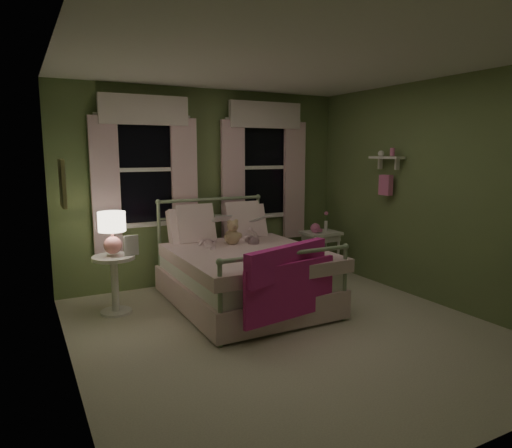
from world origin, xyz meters
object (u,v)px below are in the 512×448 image
bed (242,272)px  child_right (247,221)px  child_left (206,222)px  table_lamp (112,228)px  nightstand_left (114,276)px  teddy_bear (232,234)px  nightstand_right (321,239)px

bed → child_right: 0.73m
bed → child_left: (-0.28, 0.42, 0.55)m
table_lamp → child_left: bearing=3.2°
nightstand_left → table_lamp: table_lamp is taller
teddy_bear → nightstand_left: 1.44m
bed → child_right: child_right is taller
nightstand_left → nightstand_right: bearing=3.8°
child_left → bed: bearing=135.1°
child_left → table_lamp: child_left is taller
child_left → teddy_bear: child_left is taller
child_left → nightstand_right: 1.85m
teddy_bear → nightstand_right: bearing=10.7°
child_right → table_lamp: child_right is taller
child_right → table_lamp: (-1.67, -0.06, 0.05)m
child_left → table_lamp: bearing=14.8°
nightstand_right → child_left: bearing=-175.9°
bed → table_lamp: bearing=165.5°
child_right → teddy_bear: 0.34m
child_left → nightstand_left: bearing=14.8°
table_lamp → nightstand_right: size_ratio=0.72×
teddy_bear → nightstand_left: teddy_bear is taller
nightstand_left → nightstand_right: 2.92m
bed → child_right: size_ratio=3.00×
teddy_bear → child_left: bearing=150.5°
child_left → nightstand_right: child_left is taller
bed → table_lamp: size_ratio=4.39×
table_lamp → teddy_bear: bearing=-3.9°
table_lamp → bed: bearing=-14.5°
child_right → table_lamp: 1.67m
child_left → nightstand_right: bearing=-164.4°
nightstand_left → child_right: bearing=2.2°
child_left → table_lamp: (-1.11, -0.06, 0.02)m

